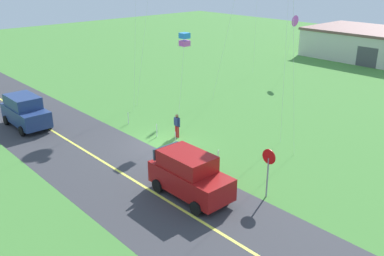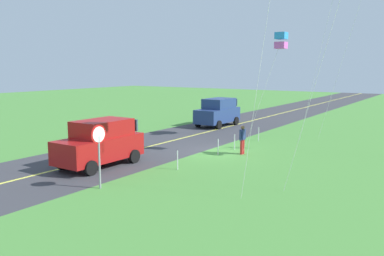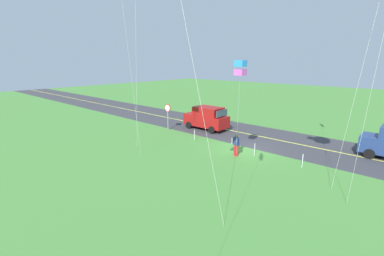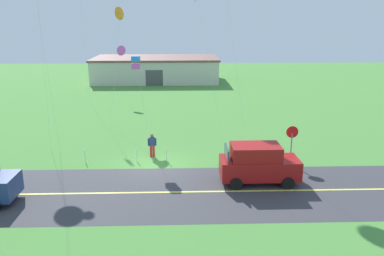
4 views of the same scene
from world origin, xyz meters
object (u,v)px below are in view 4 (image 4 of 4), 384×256
Objects in this scene: car_suv_foreground at (258,163)px; kite_red_low at (136,63)px; kite_purple_back at (121,51)px; warehouse_distant at (156,69)px; person_adult_near at (152,145)px; stop_sign at (292,138)px; kite_orange_near at (120,14)px.

car_suv_foreground is 0.67× the size of kite_red_low.
car_suv_foreground is at bearing -65.37° from kite_purple_back.
person_adult_near is at bearing -87.37° from warehouse_distant.
kite_red_low is (-9.96, 3.41, 4.35)m from stop_sign.
kite_purple_back is (-13.44, 20.80, 3.83)m from stop_sign.
kite_red_low reaches higher than car_suv_foreground.
kite_orange_near is at bearing 124.59° from car_suv_foreground.
warehouse_distant is (-10.47, 36.01, -0.05)m from stop_sign.
person_adult_near is 5.64m from kite_red_low.
kite_red_low is at bearing -89.09° from warehouse_distant.
person_adult_near is 0.16× the size of kite_orange_near.
person_adult_near is 0.24× the size of kite_red_low.
car_suv_foreground is 39.54m from warehouse_distant.
kite_red_low is 0.36× the size of warehouse_distant.
stop_sign is at bearing -57.13° from kite_purple_back.
kite_red_low reaches higher than kite_purple_back.
kite_orange_near is at bearing 105.01° from kite_red_low.
kite_orange_near is 26.50m from warehouse_distant.
kite_orange_near reaches higher than person_adult_near.
kite_orange_near is at bearing 138.10° from stop_sign.
warehouse_distant is (-7.82, 38.76, 0.60)m from car_suv_foreground.
kite_red_low is 0.66× the size of kite_orange_near.
person_adult_near is at bearing 144.15° from car_suv_foreground.
person_adult_near is (-6.25, 4.52, -0.29)m from car_suv_foreground.
warehouse_distant is (-0.52, 32.60, -4.40)m from kite_red_low.
warehouse_distant is at bearing 106.21° from stop_sign.
stop_sign is at bearing -41.90° from kite_orange_near.
car_suv_foreground is 1.72× the size of stop_sign.
person_adult_near is 20.13m from kite_purple_back.
kite_purple_back is (-3.48, 17.39, -0.52)m from kite_red_low.
warehouse_distant is at bearing 83.46° from person_adult_near.
kite_red_low reaches higher than person_adult_near.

